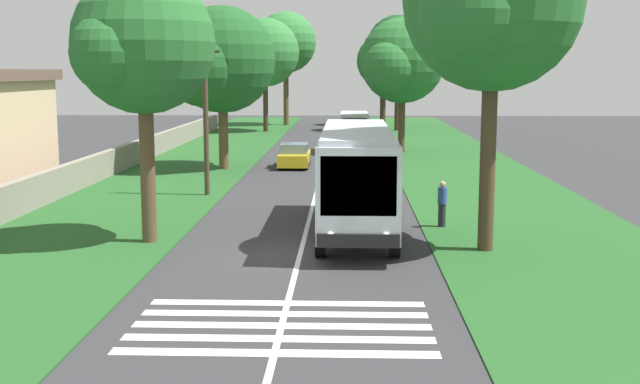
# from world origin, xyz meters

# --- Properties ---
(ground) EXTENTS (160.00, 160.00, 0.00)m
(ground) POSITION_xyz_m (0.00, 0.00, 0.00)
(ground) COLOR #333335
(grass_verge_left) EXTENTS (120.00, 8.00, 0.04)m
(grass_verge_left) POSITION_xyz_m (15.00, 8.20, 0.02)
(grass_verge_left) COLOR #235623
(grass_verge_left) RESTS_ON ground
(grass_verge_right) EXTENTS (120.00, 8.00, 0.04)m
(grass_verge_right) POSITION_xyz_m (15.00, -8.20, 0.02)
(grass_verge_right) COLOR #235623
(grass_verge_right) RESTS_ON ground
(centre_line) EXTENTS (110.00, 0.16, 0.01)m
(centre_line) POSITION_xyz_m (15.00, 0.00, 0.00)
(centre_line) COLOR silver
(centre_line) RESTS_ON ground
(coach_bus) EXTENTS (11.16, 2.62, 3.73)m
(coach_bus) POSITION_xyz_m (3.79, -1.80, 2.15)
(coach_bus) COLOR silver
(coach_bus) RESTS_ON ground
(zebra_crossing) EXTENTS (4.05, 6.80, 0.01)m
(zebra_crossing) POSITION_xyz_m (-7.08, 0.00, 0.00)
(zebra_crossing) COLOR silver
(zebra_crossing) RESTS_ON ground
(trailing_car_0) EXTENTS (4.30, 1.78, 1.43)m
(trailing_car_0) POSITION_xyz_m (23.43, 1.70, 0.67)
(trailing_car_0) COLOR gold
(trailing_car_0) RESTS_ON ground
(trailing_car_1) EXTENTS (4.30, 1.78, 1.43)m
(trailing_car_1) POSITION_xyz_m (29.49, -2.10, 0.67)
(trailing_car_1) COLOR navy
(trailing_car_1) RESTS_ON ground
(trailing_minibus_0) EXTENTS (6.00, 2.14, 2.53)m
(trailing_minibus_0) POSITION_xyz_m (37.96, -2.00, 1.55)
(trailing_minibus_0) COLOR silver
(trailing_minibus_0) RESTS_ON ground
(roadside_tree_left_0) EXTENTS (7.45, 6.40, 10.60)m
(roadside_tree_left_0) POSITION_xyz_m (51.69, 6.45, 7.27)
(roadside_tree_left_0) COLOR #3D2D1E
(roadside_tree_left_0) RESTS_ON grass_verge_left
(roadside_tree_left_1) EXTENTS (5.27, 4.68, 8.95)m
(roadside_tree_left_1) POSITION_xyz_m (1.81, 5.26, 6.51)
(roadside_tree_left_1) COLOR brown
(roadside_tree_left_1) RESTS_ON grass_verge_left
(roadside_tree_left_2) EXTENTS (7.79, 6.18, 9.41)m
(roadside_tree_left_2) POSITION_xyz_m (22.22, 5.94, 6.16)
(roadside_tree_left_2) COLOR brown
(roadside_tree_left_2) RESTS_ON grass_verge_left
(roadside_tree_left_3) EXTENTS (7.25, 6.37, 11.82)m
(roadside_tree_left_3) POSITION_xyz_m (61.17, 5.14, 8.50)
(roadside_tree_left_3) COLOR brown
(roadside_tree_left_3) RESTS_ON grass_verge_left
(roadside_tree_right_0) EXTENTS (7.12, 5.95, 9.37)m
(roadside_tree_right_0) POSITION_xyz_m (32.57, -5.14, 6.26)
(roadside_tree_right_0) COLOR #4C3826
(roadside_tree_right_0) RESTS_ON grass_verge_right
(roadside_tree_right_1) EXTENTS (6.35, 5.59, 9.51)m
(roadside_tree_right_1) POSITION_xyz_m (61.54, -5.10, 6.60)
(roadside_tree_right_1) COLOR #3D2D1E
(roadside_tree_right_1) RESTS_ON grass_verge_right
(roadside_tree_right_2) EXTENTS (6.66, 5.54, 10.57)m
(roadside_tree_right_2) POSITION_xyz_m (1.09, -5.82, 7.66)
(roadside_tree_right_2) COLOR #4C3826
(roadside_tree_right_2) RESTS_ON grass_verge_right
(roadside_tree_right_3) EXTENTS (7.39, 5.95, 10.93)m
(roadside_tree_right_3) POSITION_xyz_m (53.60, -6.10, 7.80)
(roadside_tree_right_3) COLOR #3D2D1E
(roadside_tree_right_3) RESTS_ON grass_verge_right
(utility_pole) EXTENTS (0.24, 1.40, 7.14)m
(utility_pole) POSITION_xyz_m (12.12, 5.01, 3.75)
(utility_pole) COLOR #473828
(utility_pole) RESTS_ON grass_verge_left
(roadside_wall) EXTENTS (70.00, 0.40, 1.38)m
(roadside_wall) POSITION_xyz_m (20.00, 11.60, 0.73)
(roadside_wall) COLOR gray
(roadside_wall) RESTS_ON grass_verge_left
(pedestrian) EXTENTS (0.34, 0.34, 1.69)m
(pedestrian) POSITION_xyz_m (4.74, -4.97, 0.91)
(pedestrian) COLOR #26262D
(pedestrian) RESTS_ON grass_verge_right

